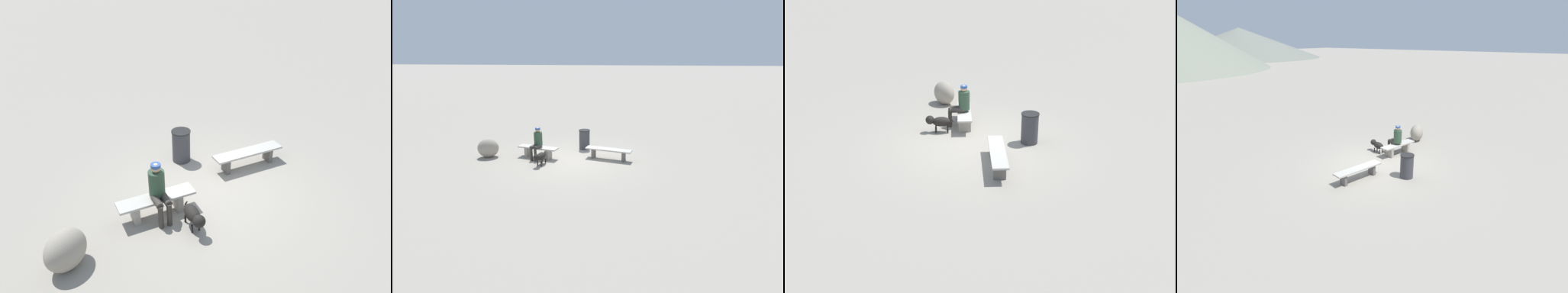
% 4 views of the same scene
% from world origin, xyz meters
% --- Properties ---
extents(ground, '(210.00, 210.00, 0.06)m').
position_xyz_m(ground, '(0.00, 0.00, -0.03)').
color(ground, gray).
extents(bench_left, '(1.92, 0.82, 0.45)m').
position_xyz_m(bench_left, '(-1.49, -0.17, 0.33)').
color(bench_left, '#605B56').
rests_on(bench_left, ground).
extents(bench_right, '(1.74, 0.79, 0.46)m').
position_xyz_m(bench_right, '(1.43, -0.05, 0.32)').
color(bench_right, gray).
rests_on(bench_right, ground).
extents(seated_person, '(0.44, 0.67, 1.28)m').
position_xyz_m(seated_person, '(1.42, 0.05, 0.74)').
color(seated_person, '#2D4733').
rests_on(seated_person, ground).
extents(dog, '(0.42, 0.82, 0.52)m').
position_xyz_m(dog, '(1.10, 0.82, 0.35)').
color(dog, black).
rests_on(dog, ground).
extents(trash_bin, '(0.50, 0.50, 0.88)m').
position_xyz_m(trash_bin, '(-0.33, -1.48, 0.44)').
color(trash_bin, '#38383D').
rests_on(trash_bin, ground).
extents(boulder, '(1.01, 0.88, 0.79)m').
position_xyz_m(boulder, '(3.50, 0.14, 0.40)').
color(boulder, gray).
rests_on(boulder, ground).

